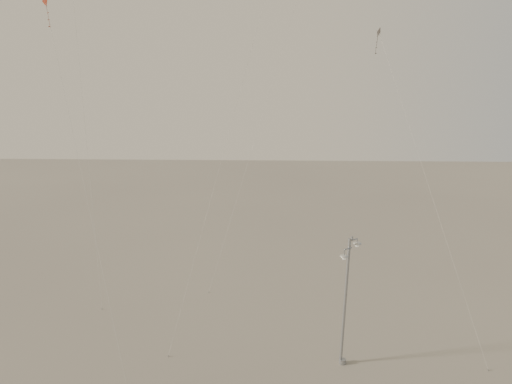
{
  "coord_description": "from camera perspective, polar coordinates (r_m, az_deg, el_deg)",
  "views": [
    {
      "loc": [
        2.53,
        -27.99,
        17.05
      ],
      "look_at": [
        1.29,
        5.0,
        9.67
      ],
      "focal_mm": 35.0,
      "sensor_mm": 36.0,
      "label": 1
    }
  ],
  "objects": [
    {
      "name": "kite_1",
      "position": [
        32.68,
        -0.13,
        17.13
      ],
      "size": [
        6.95,
        5.9,
        25.25
      ],
      "rotation": [
        0.0,
        0.0,
        -1.01
      ],
      "color": "black",
      "rests_on": "ground"
    },
    {
      "name": "ground",
      "position": [
        32.88,
        -2.72,
        -18.65
      ],
      "size": [
        160.0,
        160.0,
        0.0
      ],
      "primitive_type": "plane",
      "color": "gray",
      "rests_on": "ground"
    },
    {
      "name": "street_lamp",
      "position": [
        30.94,
        10.25,
        -11.79
      ],
      "size": [
        1.36,
        1.23,
        8.21
      ],
      "color": "#979A9F",
      "rests_on": "ground"
    },
    {
      "name": "kite_4",
      "position": [
        36.53,
        16.3,
        9.6
      ],
      "size": [
        5.76,
        10.93,
        20.83
      ],
      "rotation": [
        0.0,
        0.0,
        2.06
      ],
      "color": "black",
      "rests_on": "ground"
    },
    {
      "name": "kite_3",
      "position": [
        30.86,
        -20.85,
        9.6
      ],
      "size": [
        5.41,
        5.52,
        21.88
      ],
      "rotation": [
        0.0,
        0.0,
        -0.41
      ],
      "color": "maroon",
      "rests_on": "ground"
    }
  ]
}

